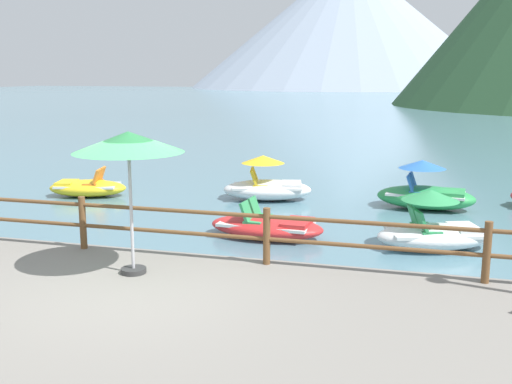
# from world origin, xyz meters

# --- Properties ---
(ground_plane) EXTENTS (200.00, 200.00, 0.00)m
(ground_plane) POSITION_xyz_m (0.00, 40.00, 0.00)
(ground_plane) COLOR slate
(promenade_dock) EXTENTS (28.00, 8.00, 0.40)m
(promenade_dock) POSITION_xyz_m (0.00, -2.20, 0.20)
(promenade_dock) COLOR gray
(promenade_dock) RESTS_ON ground
(dock_railing) EXTENTS (23.92, 0.12, 0.95)m
(dock_railing) POSITION_xyz_m (-0.00, 1.55, 0.97)
(dock_railing) COLOR brown
(dock_railing) RESTS_ON promenade_dock
(beach_umbrella) EXTENTS (1.70, 1.70, 2.24)m
(beach_umbrella) POSITION_xyz_m (-0.21, 0.55, 2.45)
(beach_umbrella) COLOR #B2B2B7
(beach_umbrella) RESTS_ON promenade_dock
(pedal_boat_0) EXTENTS (2.60, 1.42, 0.81)m
(pedal_boat_0) POSITION_xyz_m (0.92, 4.60, 0.24)
(pedal_boat_0) COLOR red
(pedal_boat_0) RESTS_ON ground
(pedal_boat_1) EXTENTS (2.58, 1.89, 1.22)m
(pedal_boat_1) POSITION_xyz_m (4.39, 4.66, 0.39)
(pedal_boat_1) COLOR white
(pedal_boat_1) RESTS_ON ground
(pedal_boat_2) EXTENTS (2.61, 1.48, 1.28)m
(pedal_boat_2) POSITION_xyz_m (4.22, 8.41, 0.43)
(pedal_boat_2) COLOR green
(pedal_boat_2) RESTS_ON ground
(pedal_boat_5) EXTENTS (2.42, 1.62, 0.83)m
(pedal_boat_5) POSITION_xyz_m (-5.20, 7.50, 0.26)
(pedal_boat_5) COLOR yellow
(pedal_boat_5) RESTS_ON ground
(pedal_boat_6) EXTENTS (2.69, 1.79, 1.26)m
(pedal_boat_6) POSITION_xyz_m (-0.07, 8.41, 0.41)
(pedal_boat_6) COLOR white
(pedal_boat_6) RESTS_ON ground
(distant_peak) EXTENTS (75.91, 75.91, 30.79)m
(distant_peak) POSITION_xyz_m (-14.97, 143.75, 15.39)
(distant_peak) COLOR #93A3B7
(distant_peak) RESTS_ON ground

